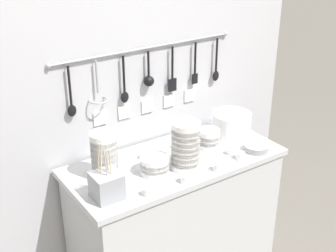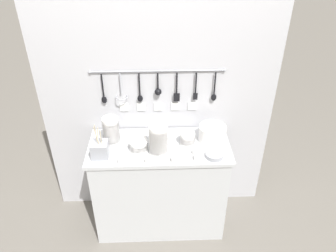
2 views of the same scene
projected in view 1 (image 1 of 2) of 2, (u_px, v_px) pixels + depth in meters
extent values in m
cube|color=#B7BABC|center=(175.00, 162.00, 2.39)|extent=(1.12, 0.50, 0.03)
cube|color=#B7BABC|center=(174.00, 230.00, 2.58)|extent=(1.08, 0.48, 0.83)
cube|color=#B2B2B7|center=(145.00, 123.00, 2.56)|extent=(1.92, 0.04, 1.92)
cylinder|color=#93969E|center=(147.00, 48.00, 2.35)|extent=(1.04, 0.01, 0.01)
sphere|color=#93969E|center=(48.00, 66.00, 2.09)|extent=(0.02, 0.02, 0.02)
sphere|color=#93969E|center=(226.00, 34.00, 2.62)|extent=(0.02, 0.02, 0.02)
cylinder|color=black|center=(70.00, 86.00, 2.17)|extent=(0.01, 0.01, 0.20)
ellipsoid|color=black|center=(72.00, 111.00, 2.22)|extent=(0.04, 0.02, 0.06)
cylinder|color=#93969E|center=(67.00, 64.00, 2.14)|extent=(0.01, 0.01, 0.02)
cylinder|color=#93969E|center=(97.00, 77.00, 2.24)|extent=(0.01, 0.01, 0.16)
torus|color=#93969E|center=(99.00, 100.00, 2.29)|extent=(0.10, 0.10, 0.01)
cylinder|color=#93969E|center=(95.00, 59.00, 2.21)|extent=(0.01, 0.01, 0.02)
cylinder|color=black|center=(124.00, 74.00, 2.32)|extent=(0.01, 0.01, 0.19)
ellipsoid|color=black|center=(125.00, 97.00, 2.37)|extent=(0.04, 0.02, 0.06)
cylinder|color=#93969E|center=(122.00, 54.00, 2.28)|extent=(0.01, 0.01, 0.02)
cylinder|color=black|center=(148.00, 64.00, 2.38)|extent=(0.01, 0.01, 0.14)
sphere|color=black|center=(148.00, 81.00, 2.42)|extent=(0.06, 0.06, 0.06)
cylinder|color=#93969E|center=(147.00, 49.00, 2.35)|extent=(0.01, 0.01, 0.02)
cylinder|color=black|center=(172.00, 63.00, 2.46)|extent=(0.01, 0.01, 0.18)
cube|color=black|center=(172.00, 85.00, 2.51)|extent=(0.05, 0.01, 0.07)
cylinder|color=#93969E|center=(171.00, 45.00, 2.43)|extent=(0.01, 0.01, 0.02)
cylinder|color=black|center=(195.00, 59.00, 2.54)|extent=(0.01, 0.01, 0.18)
cube|color=black|center=(195.00, 79.00, 2.59)|extent=(0.04, 0.01, 0.06)
cylinder|color=#93969E|center=(194.00, 41.00, 2.51)|extent=(0.01, 0.01, 0.02)
cylinder|color=black|center=(217.00, 55.00, 2.62)|extent=(0.01, 0.01, 0.19)
ellipsoid|color=black|center=(216.00, 76.00, 2.67)|extent=(0.04, 0.02, 0.06)
cylinder|color=#93969E|center=(216.00, 37.00, 2.58)|extent=(0.01, 0.01, 0.02)
cube|color=white|center=(100.00, 118.00, 2.35)|extent=(0.07, 0.01, 0.07)
cube|color=white|center=(124.00, 112.00, 2.42)|extent=(0.07, 0.01, 0.07)
cube|color=white|center=(147.00, 106.00, 2.50)|extent=(0.07, 0.01, 0.07)
cube|color=white|center=(169.00, 101.00, 2.57)|extent=(0.07, 0.01, 0.07)
cube|color=white|center=(189.00, 95.00, 2.64)|extent=(0.07, 0.01, 0.07)
cylinder|color=white|center=(185.00, 163.00, 2.30)|extent=(0.14, 0.14, 0.05)
cylinder|color=white|center=(185.00, 158.00, 2.29)|extent=(0.14, 0.14, 0.05)
cylinder|color=white|center=(185.00, 153.00, 2.28)|extent=(0.14, 0.14, 0.05)
cylinder|color=white|center=(186.00, 148.00, 2.26)|extent=(0.14, 0.14, 0.05)
cylinder|color=white|center=(186.00, 143.00, 2.25)|extent=(0.14, 0.14, 0.05)
cylinder|color=white|center=(186.00, 138.00, 2.24)|extent=(0.14, 0.14, 0.05)
cylinder|color=white|center=(186.00, 133.00, 2.23)|extent=(0.14, 0.14, 0.05)
cylinder|color=white|center=(186.00, 127.00, 2.22)|extent=(0.14, 0.14, 0.05)
cylinder|color=white|center=(105.00, 172.00, 2.22)|extent=(0.13, 0.13, 0.05)
cylinder|color=white|center=(105.00, 166.00, 2.21)|extent=(0.13, 0.13, 0.05)
cylinder|color=white|center=(105.00, 161.00, 2.20)|extent=(0.13, 0.13, 0.05)
cylinder|color=white|center=(104.00, 155.00, 2.18)|extent=(0.13, 0.13, 0.05)
cylinder|color=white|center=(104.00, 150.00, 2.17)|extent=(0.13, 0.13, 0.05)
cylinder|color=white|center=(104.00, 144.00, 2.16)|extent=(0.13, 0.13, 0.05)
cylinder|color=white|center=(103.00, 138.00, 2.14)|extent=(0.13, 0.13, 0.05)
cylinder|color=white|center=(155.00, 169.00, 2.26)|extent=(0.14, 0.14, 0.04)
cylinder|color=white|center=(155.00, 165.00, 2.25)|extent=(0.14, 0.14, 0.04)
cylinder|color=white|center=(155.00, 161.00, 2.24)|extent=(0.14, 0.14, 0.04)
cylinder|color=white|center=(209.00, 143.00, 2.49)|extent=(0.12, 0.12, 0.05)
cylinder|color=white|center=(209.00, 139.00, 2.48)|extent=(0.12, 0.12, 0.05)
cylinder|color=white|center=(209.00, 134.00, 2.47)|extent=(0.12, 0.12, 0.05)
cylinder|color=white|center=(231.00, 134.00, 2.65)|extent=(0.22, 0.22, 0.01)
cylinder|color=white|center=(231.00, 132.00, 2.64)|extent=(0.22, 0.22, 0.01)
cylinder|color=white|center=(231.00, 130.00, 2.64)|extent=(0.22, 0.22, 0.01)
cylinder|color=white|center=(231.00, 129.00, 2.63)|extent=(0.22, 0.22, 0.01)
cylinder|color=white|center=(231.00, 127.00, 2.63)|extent=(0.22, 0.22, 0.01)
cylinder|color=white|center=(231.00, 126.00, 2.62)|extent=(0.22, 0.22, 0.01)
cylinder|color=white|center=(232.00, 124.00, 2.62)|extent=(0.22, 0.22, 0.01)
cylinder|color=white|center=(232.00, 122.00, 2.62)|extent=(0.22, 0.22, 0.01)
cylinder|color=white|center=(232.00, 121.00, 2.61)|extent=(0.22, 0.22, 0.01)
cylinder|color=white|center=(232.00, 119.00, 2.61)|extent=(0.22, 0.22, 0.01)
cylinder|color=white|center=(232.00, 117.00, 2.60)|extent=(0.22, 0.22, 0.01)
cylinder|color=white|center=(232.00, 116.00, 2.60)|extent=(0.22, 0.22, 0.01)
cylinder|color=white|center=(232.00, 114.00, 2.59)|extent=(0.22, 0.22, 0.01)
cylinder|color=#93969E|center=(256.00, 148.00, 2.47)|extent=(0.13, 0.13, 0.03)
cube|color=#93969E|center=(107.00, 186.00, 2.05)|extent=(0.12, 0.12, 0.12)
cylinder|color=#93969E|center=(108.00, 166.00, 2.04)|extent=(0.03, 0.01, 0.16)
cylinder|color=#C6B793|center=(111.00, 168.00, 2.02)|extent=(0.01, 0.01, 0.18)
cylinder|color=#C6B793|center=(106.00, 166.00, 1.99)|extent=(0.03, 0.02, 0.22)
cylinder|color=#C6B793|center=(101.00, 167.00, 2.02)|extent=(0.03, 0.02, 0.18)
cylinder|color=#C6B793|center=(98.00, 164.00, 2.02)|extent=(0.01, 0.04, 0.21)
cylinder|color=white|center=(232.00, 151.00, 2.43)|extent=(0.05, 0.05, 0.04)
cylinder|color=white|center=(177.00, 145.00, 2.49)|extent=(0.05, 0.05, 0.04)
cylinder|color=white|center=(240.00, 156.00, 2.38)|extent=(0.05, 0.05, 0.04)
cylinder|color=white|center=(145.00, 155.00, 2.38)|extent=(0.05, 0.05, 0.04)
cylinder|color=white|center=(218.00, 167.00, 2.28)|extent=(0.05, 0.05, 0.04)
cylinder|color=white|center=(201.00, 134.00, 2.60)|extent=(0.05, 0.05, 0.04)
cylinder|color=white|center=(185.00, 153.00, 2.40)|extent=(0.05, 0.05, 0.04)
cylinder|color=white|center=(185.00, 179.00, 2.18)|extent=(0.05, 0.05, 0.04)
cylinder|color=white|center=(148.00, 191.00, 2.08)|extent=(0.05, 0.05, 0.04)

